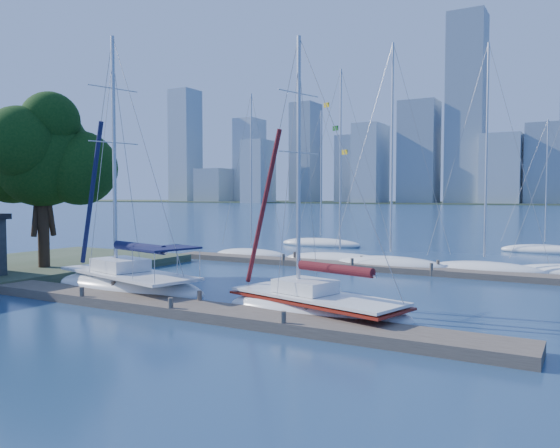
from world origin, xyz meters
The scene contains 13 objects.
ground centered at (0.00, 0.00, 0.00)m, with size 700.00×700.00×0.00m, color navy.
near_dock centered at (0.00, 0.00, 0.20)m, with size 26.00×2.00×0.40m, color #443A32.
far_dock centered at (2.00, 16.00, 0.18)m, with size 30.00×1.80×0.36m, color #443A32.
far_shore centered at (0.00, 320.00, 0.00)m, with size 800.00×100.00×1.50m, color #38472D.
tree centered at (-14.12, 4.12, 7.17)m, with size 8.07×7.35×10.66m.
sailboat_navy centered at (-5.33, 2.11, 0.97)m, with size 9.49×5.03×13.14m.
sailboat_maroon centered at (4.85, 1.93, 0.91)m, with size 8.20×4.45×11.53m.
bg_boat_0 centered at (-8.25, 17.80, 0.27)m, with size 6.58×3.22×12.73m.
bg_boat_1 centered at (-1.07, 18.05, 0.26)m, with size 8.72×3.95×13.80m.
bg_boat_2 centered at (2.93, 17.02, 0.31)m, with size 7.84×4.94×14.84m.
bg_boat_3 centered at (8.57, 17.65, 0.28)m, with size 7.14×2.65×14.18m.
bg_boat_6 centered at (-7.89, 29.32, 0.26)m, with size 8.29×3.28×12.99m.
bg_boat_7 centered at (10.90, 32.95, 0.24)m, with size 7.09×3.38×11.32m.
Camera 1 is at (14.02, -16.99, 4.76)m, focal length 35.00 mm.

